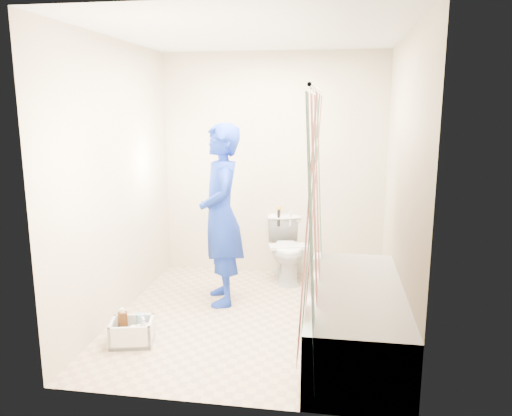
% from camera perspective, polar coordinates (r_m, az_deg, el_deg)
% --- Properties ---
extents(floor, '(2.60, 2.60, 0.00)m').
position_cam_1_polar(floor, '(4.49, -0.27, -12.54)').
color(floor, tan).
rests_on(floor, ground).
extents(ceiling, '(2.40, 2.60, 0.02)m').
position_cam_1_polar(ceiling, '(4.14, -0.30, 19.41)').
color(ceiling, silver).
rests_on(ceiling, wall_back).
extents(wall_back, '(2.40, 0.02, 2.40)m').
position_cam_1_polar(wall_back, '(5.42, 1.95, 4.86)').
color(wall_back, '#C3B296').
rests_on(wall_back, ground).
extents(wall_front, '(2.40, 0.02, 2.40)m').
position_cam_1_polar(wall_front, '(2.90, -4.47, -1.20)').
color(wall_front, '#C3B296').
rests_on(wall_front, ground).
extents(wall_left, '(0.02, 2.60, 2.40)m').
position_cam_1_polar(wall_left, '(4.50, -15.56, 3.03)').
color(wall_left, '#C3B296').
rests_on(wall_left, ground).
extents(wall_right, '(0.02, 2.60, 2.40)m').
position_cam_1_polar(wall_right, '(4.13, 16.39, 2.24)').
color(wall_right, '#C3B296').
rests_on(wall_right, ground).
extents(bathtub, '(0.70, 1.75, 0.50)m').
position_cam_1_polar(bathtub, '(3.95, 11.22, -12.06)').
color(bathtub, silver).
rests_on(bathtub, ground).
extents(curtain_rod, '(0.02, 1.90, 0.02)m').
position_cam_1_polar(curtain_rod, '(3.62, 6.94, 13.28)').
color(curtain_rod, silver).
rests_on(curtain_rod, wall_back).
extents(shower_curtain, '(0.06, 1.75, 1.80)m').
position_cam_1_polar(shower_curtain, '(3.71, 6.59, -1.21)').
color(shower_curtain, white).
rests_on(shower_curtain, curtain_rod).
extents(toilet, '(0.52, 0.72, 0.67)m').
position_cam_1_polar(toilet, '(5.36, 3.58, -4.70)').
color(toilet, white).
rests_on(toilet, ground).
extents(tank_lid, '(0.44, 0.27, 0.03)m').
position_cam_1_polar(tank_lid, '(5.25, 3.76, -4.42)').
color(tank_lid, silver).
rests_on(tank_lid, toilet).
extents(tank_internals, '(0.16, 0.07, 0.22)m').
position_cam_1_polar(tank_internals, '(5.45, 2.95, -0.91)').
color(tank_internals, black).
rests_on(tank_internals, toilet).
extents(plumber, '(0.59, 0.71, 1.69)m').
position_cam_1_polar(plumber, '(4.63, -4.01, -0.83)').
color(plumber, navy).
rests_on(plumber, ground).
extents(cleaning_caddy, '(0.37, 0.32, 0.25)m').
position_cam_1_polar(cleaning_caddy, '(4.15, -13.85, -13.69)').
color(cleaning_caddy, silver).
rests_on(cleaning_caddy, ground).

